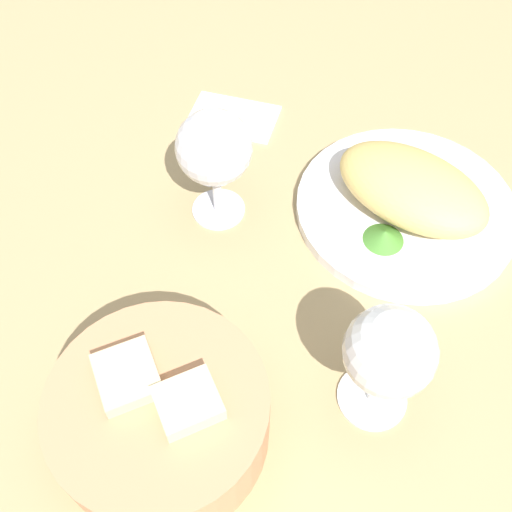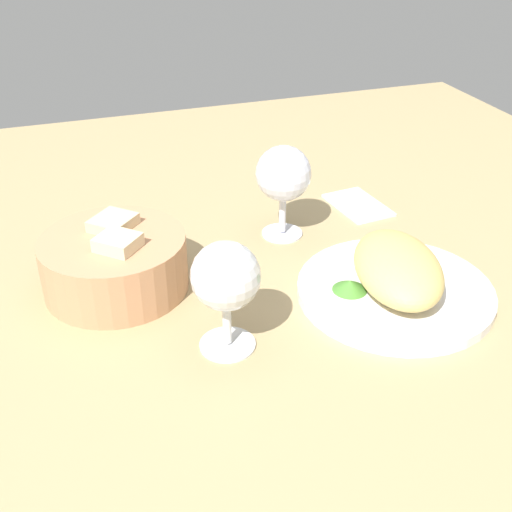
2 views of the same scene
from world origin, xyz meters
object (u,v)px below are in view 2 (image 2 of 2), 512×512
Objects in this scene: bread_basket at (115,262)px; folded_napkin at (358,204)px; plate at (395,291)px; wine_glass_near at (283,176)px; wine_glass_far at (226,280)px.

bread_basket is 1.66× the size of folded_napkin.
plate is 1.35× the size of bread_basket.
wine_glass_near is 1.04× the size of wine_glass_far.
wine_glass_far is (-22.33, 15.13, -0.45)cm from wine_glass_near.
plate is 1.80× the size of wine_glass_near.
wine_glass_far reaches higher than plate.
wine_glass_near is 26.97cm from wine_glass_far.
wine_glass_near is at bearing 101.18° from folded_napkin.
wine_glass_far reaches higher than bread_basket.
bread_basket is (13.27, 32.76, 3.14)cm from plate.
wine_glass_far is at bearing 96.78° from plate.
plate reaches higher than folded_napkin.
wine_glass_far is at bearing -148.14° from bread_basket.
wine_glass_near is at bearing 21.44° from plate.
bread_basket is at bearing 99.11° from folded_napkin.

